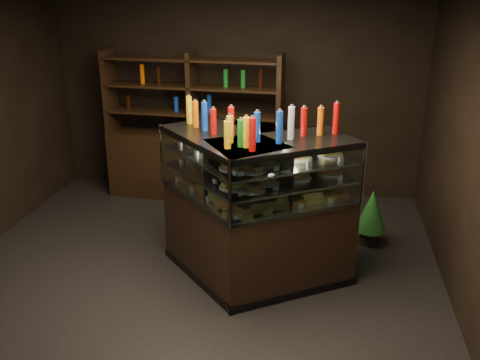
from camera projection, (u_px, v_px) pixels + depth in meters
name	position (u px, v px, depth m)	size (l,w,h in m)	color
ground	(195.00, 276.00, 5.49)	(5.00, 5.00, 0.00)	black
room_shell	(189.00, 88.00, 4.81)	(5.02, 5.02, 3.01)	black
display_case	(252.00, 234.00, 5.28)	(2.06, 1.47, 1.49)	black
food_display	(252.00, 176.00, 5.06)	(1.67, 1.02, 0.46)	#CA8248
bottles_top	(253.00, 123.00, 4.89)	(1.49, 0.88, 0.30)	black
potted_conifer	(372.00, 210.00, 6.01)	(0.35, 0.35, 0.74)	black
back_shelving	(194.00, 156.00, 7.25)	(2.39, 0.53, 2.00)	black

